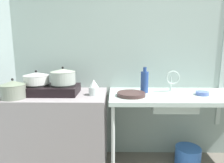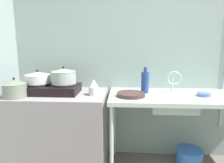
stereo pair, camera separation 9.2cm
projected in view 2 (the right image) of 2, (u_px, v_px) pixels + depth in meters
The scene contains 14 objects.
wall_back at pixel (191, 50), 2.30m from camera, with size 4.91×0.10×2.59m, color #91A39D.
counter_concrete at pixel (58, 131), 2.18m from camera, with size 1.06×0.64×0.85m, color gray.
counter_sink at pixel (196, 100), 2.03m from camera, with size 1.79×0.64×0.85m.
stove at pixel (51, 89), 2.10m from camera, with size 0.58×0.34×0.11m.
pot_on_left_burner at pixel (38, 78), 2.08m from camera, with size 0.26×0.26×0.14m.
pot_on_right_burner at pixel (64, 76), 2.06m from camera, with size 0.26×0.26×0.18m.
pot_beside_stove at pixel (15, 89), 1.93m from camera, with size 0.23×0.23×0.20m.
percolator at pixel (94, 87), 2.02m from camera, with size 0.10×0.10×0.16m.
sink_basin at pixel (172, 103), 2.02m from camera, with size 0.44×0.33×0.15m, color #AFC0BB.
faucet at pixel (174, 79), 2.11m from camera, with size 0.15×0.09×0.23m.
frying_pan at pixel (131, 94), 1.98m from camera, with size 0.29×0.29×0.04m, color #3F2B29.
small_bowl_on_drainboard at pixel (204, 94), 1.98m from camera, with size 0.13×0.13×0.04m, color #5369B5.
bottle_by_sink at pixel (145, 82), 2.10m from camera, with size 0.08×0.08×0.27m.
bucket_on_floor at pixel (189, 159), 2.17m from camera, with size 0.28×0.28×0.23m, color #3061B7.
Camera 2 is at (-0.78, -0.61, 1.35)m, focal length 31.75 mm.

